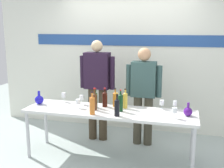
% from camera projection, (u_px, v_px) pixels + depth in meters
% --- Properties ---
extents(ground_plane, '(10.00, 10.00, 0.00)m').
position_uv_depth(ground_plane, '(109.00, 158.00, 4.14)').
color(ground_plane, '#A8B6B0').
extents(back_wall, '(5.29, 0.11, 3.00)m').
position_uv_depth(back_wall, '(129.00, 51.00, 5.14)').
color(back_wall, white).
rests_on(back_wall, ground).
extents(display_table, '(2.50, 0.66, 0.76)m').
position_uv_depth(display_table, '(109.00, 114.00, 4.00)').
color(display_table, silver).
rests_on(display_table, ground).
extents(decanter_blue_left, '(0.14, 0.14, 0.21)m').
position_uv_depth(decanter_blue_left, '(39.00, 100.00, 4.30)').
color(decanter_blue_left, '#1B18BC').
rests_on(decanter_blue_left, display_table).
extents(decanter_blue_right, '(0.12, 0.12, 0.19)m').
position_uv_depth(decanter_blue_right, '(188.00, 111.00, 3.72)').
color(decanter_blue_right, '#501787').
rests_on(decanter_blue_right, display_table).
extents(presenter_left, '(0.61, 0.22, 1.73)m').
position_uv_depth(presenter_left, '(97.00, 84.00, 4.66)').
color(presenter_left, '#3C3121').
rests_on(presenter_left, ground).
extents(presenter_right, '(0.59, 0.22, 1.62)m').
position_uv_depth(presenter_right, '(144.00, 91.00, 4.48)').
color(presenter_right, '#403C2E').
rests_on(presenter_right, ground).
extents(wine_bottle_0, '(0.07, 0.07, 0.30)m').
position_uv_depth(wine_bottle_0, '(95.00, 99.00, 4.10)').
color(wine_bottle_0, '#1F3914').
rests_on(wine_bottle_0, display_table).
extents(wine_bottle_1, '(0.07, 0.07, 0.29)m').
position_uv_depth(wine_bottle_1, '(115.00, 99.00, 4.15)').
color(wine_bottle_1, orange).
rests_on(wine_bottle_1, display_table).
extents(wine_bottle_2, '(0.07, 0.07, 0.30)m').
position_uv_depth(wine_bottle_2, '(125.00, 100.00, 4.07)').
color(wine_bottle_2, gold).
rests_on(wine_bottle_2, display_table).
extents(wine_bottle_3, '(0.07, 0.07, 0.33)m').
position_uv_depth(wine_bottle_3, '(95.00, 101.00, 3.98)').
color(wine_bottle_3, '#4F2C15').
rests_on(wine_bottle_3, display_table).
extents(wine_bottle_4, '(0.08, 0.08, 0.29)m').
position_uv_depth(wine_bottle_4, '(105.00, 98.00, 4.15)').
color(wine_bottle_4, '#351009').
rests_on(wine_bottle_4, display_table).
extents(wine_bottle_5, '(0.07, 0.07, 0.32)m').
position_uv_depth(wine_bottle_5, '(92.00, 104.00, 3.78)').
color(wine_bottle_5, orange).
rests_on(wine_bottle_5, display_table).
extents(wine_bottle_6, '(0.07, 0.07, 0.32)m').
position_uv_depth(wine_bottle_6, '(117.00, 107.00, 3.71)').
color(wine_bottle_6, black).
rests_on(wine_bottle_6, display_table).
extents(wine_bottle_7, '(0.07, 0.07, 0.32)m').
position_uv_depth(wine_bottle_7, '(121.00, 102.00, 3.92)').
color(wine_bottle_7, '#0F3918').
rests_on(wine_bottle_7, display_table).
extents(wine_glass_left_0, '(0.07, 0.07, 0.14)m').
position_uv_depth(wine_glass_left_0, '(78.00, 102.00, 4.08)').
color(wine_glass_left_0, white).
rests_on(wine_glass_left_0, display_table).
extents(wine_glass_left_1, '(0.07, 0.07, 0.15)m').
position_uv_depth(wine_glass_left_1, '(64.00, 95.00, 4.43)').
color(wine_glass_left_1, white).
rests_on(wine_glass_left_1, display_table).
extents(wine_glass_left_2, '(0.07, 0.07, 0.15)m').
position_uv_depth(wine_glass_left_2, '(81.00, 98.00, 4.28)').
color(wine_glass_left_2, white).
rests_on(wine_glass_left_2, display_table).
extents(wine_glass_right_0, '(0.07, 0.07, 0.14)m').
position_uv_depth(wine_glass_right_0, '(162.00, 103.00, 4.03)').
color(wine_glass_right_0, white).
rests_on(wine_glass_right_0, display_table).
extents(wine_glass_right_1, '(0.06, 0.06, 0.14)m').
position_uv_depth(wine_glass_right_1, '(175.00, 103.00, 3.98)').
color(wine_glass_right_1, white).
rests_on(wine_glass_right_1, display_table).
extents(wine_glass_right_2, '(0.07, 0.07, 0.15)m').
position_uv_depth(wine_glass_right_2, '(175.00, 110.00, 3.62)').
color(wine_glass_right_2, white).
rests_on(wine_glass_right_2, display_table).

